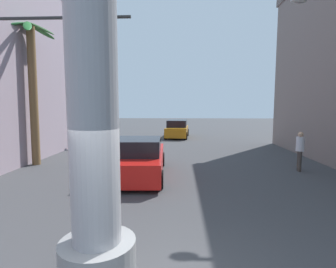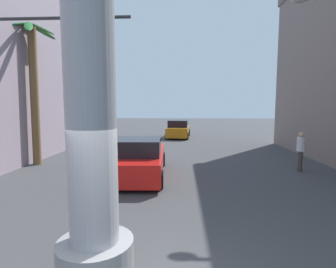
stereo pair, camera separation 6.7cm
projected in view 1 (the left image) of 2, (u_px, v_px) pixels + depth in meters
ground_plane at (172, 161)px, 13.47m from camera, size 91.54×91.54×0.00m
traffic_light_mast at (23, 69)px, 8.39m from camera, size 5.19×0.32×5.68m
car_lead at (137, 159)px, 10.59m from camera, size 2.36×4.95×1.56m
car_far at (177, 129)px, 23.45m from camera, size 2.19×4.32×1.56m
palm_tree_mid_left at (32, 78)px, 12.33m from camera, size 2.84×2.70×6.73m
pedestrian_mid_right at (300, 148)px, 11.33m from camera, size 0.40×0.40×1.72m
pedestrian_far_left at (87, 133)px, 17.69m from camera, size 0.37×0.37×1.68m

